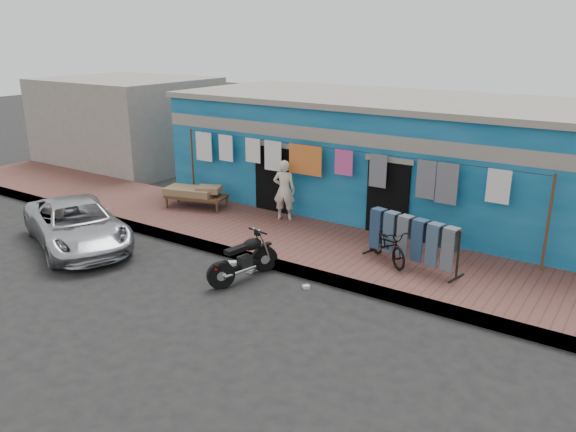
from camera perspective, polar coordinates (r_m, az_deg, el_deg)
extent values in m
plane|color=black|center=(11.51, -5.63, -8.03)|extent=(80.00, 80.00, 0.00)
cube|color=brown|center=(13.70, 2.34, -3.00)|extent=(28.00, 3.00, 0.25)
cube|color=gray|center=(12.57, -1.15, -4.97)|extent=(28.00, 0.10, 0.25)
cube|color=#0F5581|center=(16.69, 9.69, 5.90)|extent=(12.00, 5.00, 3.20)
cube|color=#9E9384|center=(14.36, 5.78, 7.97)|extent=(12.00, 0.14, 0.35)
cube|color=#9E9384|center=(16.42, 10.00, 11.63)|extent=(12.20, 5.20, 0.16)
cube|color=black|center=(15.75, -1.60, 3.37)|extent=(1.10, 0.10, 2.10)
cube|color=black|center=(14.08, 10.08, 1.29)|extent=(1.10, 0.10, 2.10)
cube|color=#9E9384|center=(23.36, -15.92, 9.16)|extent=(6.00, 5.00, 3.40)
cylinder|color=brown|center=(17.26, -9.67, 5.28)|extent=(0.06, 0.06, 2.10)
cylinder|color=brown|center=(12.83, 24.92, -0.65)|extent=(0.06, 0.06, 2.10)
cylinder|color=black|center=(14.13, 5.14, 6.80)|extent=(10.00, 0.01, 0.01)
cube|color=silver|center=(16.82, -8.54, 6.99)|extent=(0.60, 0.02, 0.86)
cube|color=silver|center=(16.26, -6.34, 6.88)|extent=(0.50, 0.02, 0.76)
cube|color=silver|center=(15.65, -3.59, 6.67)|extent=(0.50, 0.02, 0.68)
cube|color=silver|center=(15.27, -1.55, 6.14)|extent=(0.55, 0.02, 0.82)
cube|color=#CC4C26|center=(14.70, 1.75, 5.73)|extent=(1.00, 0.02, 0.79)
cube|color=#C7478B|center=(14.12, 5.68, 5.44)|extent=(0.50, 0.02, 0.64)
cube|color=slate|center=(13.74, 9.12, 4.56)|extent=(0.45, 0.02, 0.82)
cube|color=slate|center=(13.30, 13.83, 3.62)|extent=(0.45, 0.02, 0.91)
cube|color=slate|center=(13.15, 15.83, 3.19)|extent=(0.50, 0.02, 0.95)
cube|color=silver|center=(12.84, 20.59, 2.84)|extent=(0.50, 0.02, 0.75)
imported|color=#B8B8BD|center=(14.78, -20.70, -0.70)|extent=(4.58, 3.35, 1.18)
imported|color=beige|center=(14.98, -0.39, 2.66)|extent=(0.69, 0.58, 1.63)
imported|color=black|center=(12.46, 10.17, -2.50)|extent=(1.49, 1.32, 0.96)
cube|color=silver|center=(12.92, -5.70, -4.82)|extent=(0.24, 0.23, 0.09)
cube|color=silver|center=(11.74, 1.84, -7.22)|extent=(0.17, 0.18, 0.07)
cube|color=silver|center=(12.53, -3.79, -5.55)|extent=(0.17, 0.20, 0.07)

